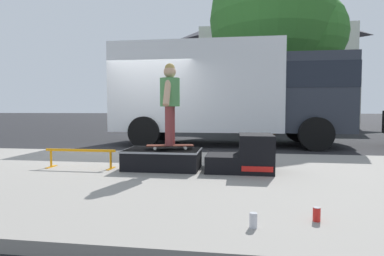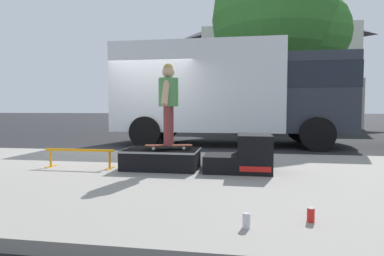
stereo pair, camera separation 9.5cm
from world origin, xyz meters
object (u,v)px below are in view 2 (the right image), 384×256
at_px(soda_can_b, 311,215).
at_px(street_tree_main, 281,22).
at_px(soda_can, 246,221).
at_px(grind_rail, 80,154).
at_px(skater_kid, 169,97).
at_px(skate_box, 161,158).
at_px(box_truck, 230,90).
at_px(skateboard, 169,146).
at_px(kicker_ramp, 244,156).

height_order(soda_can_b, street_tree_main, street_tree_main).
distance_m(soda_can, street_tree_main, 12.48).
relative_size(grind_rail, skater_kid, 0.91).
bearing_deg(soda_can, soda_can_b, 22.31).
bearing_deg(skate_box, soda_can, -60.73).
bearing_deg(street_tree_main, skate_box, -108.02).
bearing_deg(grind_rail, box_truck, 64.34).
bearing_deg(skate_box, skater_kid, 23.37).
xyz_separation_m(skater_kid, box_truck, (0.85, 4.71, 0.39)).
height_order(soda_can, soda_can_b, same).
bearing_deg(box_truck, skater_kid, -100.24).
relative_size(skateboard, soda_can_b, 6.39).
bearing_deg(soda_can_b, skateboard, 128.81).
height_order(box_truck, street_tree_main, street_tree_main).
bearing_deg(box_truck, skate_box, -101.48).
bearing_deg(soda_can_b, box_truck, 97.82).
bearing_deg(skater_kid, soda_can_b, -51.19).
height_order(skate_box, grind_rail, skate_box).
bearing_deg(street_tree_main, soda_can, -97.85).
relative_size(skater_kid, street_tree_main, 0.18).
distance_m(soda_can_b, street_tree_main, 12.21).
relative_size(skater_kid, soda_can_b, 10.71).
distance_m(grind_rail, skateboard, 1.52).
bearing_deg(grind_rail, skater_kid, 7.02).
bearing_deg(skateboard, skater_kid, 116.57).
height_order(skater_kid, soda_can_b, skater_kid).
bearing_deg(kicker_ramp, grind_rail, -177.20).
bearing_deg(grind_rail, skateboard, 7.02).
relative_size(box_truck, street_tree_main, 0.91).
distance_m(kicker_ramp, grind_rail, 2.75).
height_order(skateboard, street_tree_main, street_tree_main).
bearing_deg(soda_can, skater_kid, 116.67).
bearing_deg(box_truck, grind_rail, -115.66).
xyz_separation_m(grind_rail, soda_can, (2.75, -2.29, -0.17)).
xyz_separation_m(skate_box, soda_can_b, (1.92, -2.20, -0.11)).
bearing_deg(skate_box, grind_rail, -174.45).
height_order(kicker_ramp, skater_kid, skater_kid).
bearing_deg(street_tree_main, soda_can_b, -95.18).
bearing_deg(skateboard, soda_can, -63.33).
height_order(skater_kid, box_truck, box_truck).
bearing_deg(street_tree_main, skater_kid, -107.45).
relative_size(grind_rail, soda_can_b, 9.75).
bearing_deg(grind_rail, kicker_ramp, 2.80).
distance_m(kicker_ramp, skateboard, 1.25).
bearing_deg(skateboard, street_tree_main, 72.55).
distance_m(skater_kid, soda_can_b, 3.09).
bearing_deg(kicker_ramp, skateboard, 177.67).
bearing_deg(soda_can_b, skate_box, 131.21).
bearing_deg(soda_can, skateboard, 116.67).
bearing_deg(skater_kid, skateboard, -63.43).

